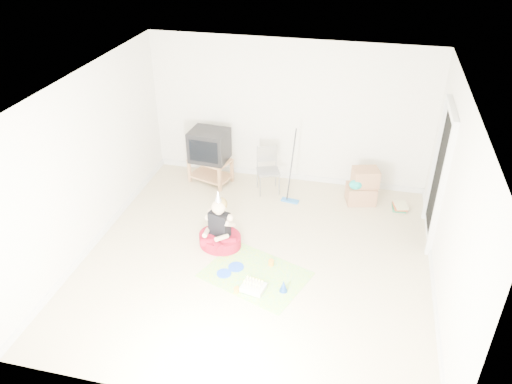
% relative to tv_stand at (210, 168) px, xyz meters
% --- Properties ---
extents(ground, '(5.00, 5.00, 0.00)m').
position_rel_tv_stand_xyz_m(ground, '(1.35, -2.04, -0.27)').
color(ground, beige).
rests_on(ground, ground).
extents(doorway_recess, '(0.02, 0.90, 2.05)m').
position_rel_tv_stand_xyz_m(doorway_recess, '(3.83, -0.84, 0.75)').
color(doorway_recess, black).
rests_on(doorway_recess, ground).
extents(tv_stand, '(0.84, 0.66, 0.46)m').
position_rel_tv_stand_xyz_m(tv_stand, '(0.00, 0.00, 0.00)').
color(tv_stand, '#AD794E').
rests_on(tv_stand, ground).
extents(crt_tv, '(0.69, 0.59, 0.57)m').
position_rel_tv_stand_xyz_m(crt_tv, '(0.00, -0.00, 0.47)').
color(crt_tv, black).
rests_on(crt_tv, tv_stand).
extents(folding_chair, '(0.48, 0.47, 0.84)m').
position_rel_tv_stand_xyz_m(folding_chair, '(1.11, -0.11, 0.13)').
color(folding_chair, gray).
rests_on(folding_chair, ground).
extents(cardboard_boxes, '(0.57, 0.50, 0.62)m').
position_rel_tv_stand_xyz_m(cardboard_boxes, '(2.76, -0.07, 0.03)').
color(cardboard_boxes, '#A77551').
rests_on(cardboard_boxes, ground).
extents(floor_mop, '(0.32, 0.41, 1.22)m').
position_rel_tv_stand_xyz_m(floor_mop, '(1.55, -0.36, -0.01)').
color(floor_mop, '#246AB8').
rests_on(floor_mop, ground).
extents(book_pile, '(0.26, 0.31, 0.10)m').
position_rel_tv_stand_xyz_m(book_pile, '(3.41, -0.16, -0.23)').
color(book_pile, '#236943').
rests_on(book_pile, ground).
extents(seated_woman, '(0.81, 0.81, 0.95)m').
position_rel_tv_stand_xyz_m(seated_woman, '(0.73, -1.83, -0.06)').
color(seated_woman, maroon).
rests_on(seated_woman, ground).
extents(party_mat, '(1.65, 1.42, 0.01)m').
position_rel_tv_stand_xyz_m(party_mat, '(1.41, -2.39, -0.27)').
color(party_mat, '#DD2E76').
rests_on(party_mat, ground).
extents(birthday_cake, '(0.35, 0.30, 0.15)m').
position_rel_tv_stand_xyz_m(birthday_cake, '(1.46, -2.71, -0.23)').
color(birthday_cake, silver).
rests_on(birthday_cake, party_mat).
extents(blue_plate_near, '(0.32, 0.32, 0.01)m').
position_rel_tv_stand_xyz_m(blue_plate_near, '(1.11, -2.30, -0.26)').
color(blue_plate_near, blue).
rests_on(blue_plate_near, party_mat).
extents(blue_plate_far, '(0.29, 0.29, 0.01)m').
position_rel_tv_stand_xyz_m(blue_plate_far, '(0.98, -2.48, -0.26)').
color(blue_plate_far, blue).
rests_on(blue_plate_far, party_mat).
extents(orange_cup_near, '(0.09, 0.09, 0.09)m').
position_rel_tv_stand_xyz_m(orange_cup_near, '(1.59, -2.14, -0.22)').
color(orange_cup_near, orange).
rests_on(orange_cup_near, party_mat).
extents(orange_cup_far, '(0.09, 0.09, 0.08)m').
position_rel_tv_stand_xyz_m(orange_cup_far, '(1.25, -2.80, -0.23)').
color(orange_cup_far, orange).
rests_on(orange_cup_far, party_mat).
extents(blue_party_hat, '(0.12, 0.12, 0.17)m').
position_rel_tv_stand_xyz_m(blue_party_hat, '(1.86, -2.63, -0.18)').
color(blue_party_hat, '#1A47B8').
rests_on(blue_party_hat, party_mat).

